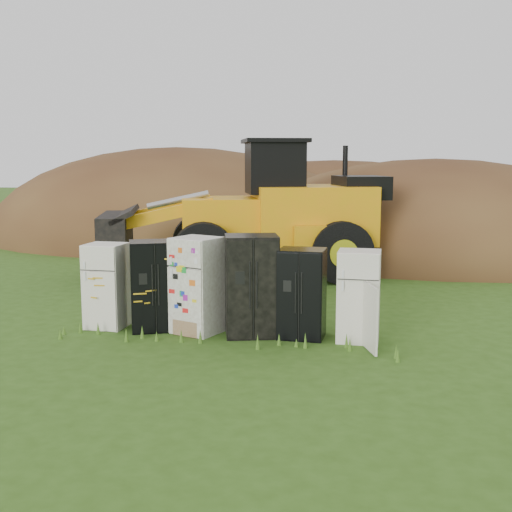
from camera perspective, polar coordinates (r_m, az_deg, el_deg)
The scene contains 11 objects.
ground at distance 12.40m, azimuth -2.43°, elevation -6.91°, with size 120.00×120.00×0.00m, color #2F5115.
fridge_leftmost at distance 13.04m, azimuth -13.14°, elevation -2.58°, with size 0.74×0.71×1.67m, color white, non-canonical shape.
fridge_black_side at distance 12.66m, azimuth -9.02°, elevation -2.61°, with size 0.91×0.72×1.75m, color black, non-canonical shape.
fridge_sticker at distance 12.34m, azimuth -5.22°, elevation -2.61°, with size 0.82×0.76×1.85m, color white, non-canonical shape.
fridge_dark_mid at distance 12.09m, azimuth -0.39°, elevation -2.64°, with size 0.98×0.80×1.91m, color black, non-canonical shape.
fridge_black_right at distance 12.00m, azimuth 4.11°, elevation -3.33°, with size 0.84×0.70×1.68m, color black, non-canonical shape.
fridge_open_door at distance 11.90m, azimuth 9.11°, elevation -3.52°, with size 0.76×0.70×1.67m, color white, non-canonical shape.
wheel_loader at distance 18.10m, azimuth -1.42°, elevation 4.22°, with size 8.03×3.25×3.88m, color orange, non-canonical shape.
dirt_mound_right at distance 23.59m, azimuth 15.37°, elevation 0.17°, with size 14.66×10.75×6.72m, color #442515.
dirt_mound_left at distance 27.71m, azimuth -6.93°, elevation 1.61°, with size 16.64×12.48×7.70m, color #442515.
dirt_mound_back at distance 30.55m, azimuth 6.86°, elevation 2.25°, with size 17.61×11.74×6.62m, color #442515.
Camera 1 is at (2.85, -11.61, 3.29)m, focal length 45.00 mm.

